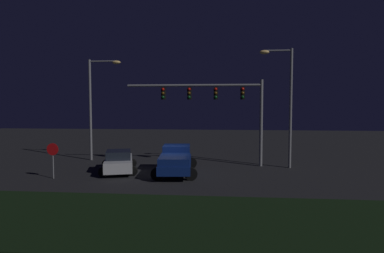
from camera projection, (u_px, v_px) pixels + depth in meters
The scene contains 8 objects.
ground_plane at pixel (168, 173), 22.48m from camera, with size 80.00×80.00×0.00m, color black.
grass_median at pixel (130, 219), 13.36m from camera, with size 26.78×6.88×0.10m, color black.
pickup_truck at pixel (176, 159), 22.37m from camera, with size 3.20×5.56×1.80m.
car_sedan at pixel (119, 161), 22.86m from camera, with size 3.24×4.73×1.51m.
traffic_signal_gantry at pixel (216, 99), 25.10m from camera, with size 10.32×0.56×6.50m.
street_lamp_left at pixel (96, 97), 27.57m from camera, with size 2.74×0.44×8.35m.
street_lamp_right at pixel (285, 94), 24.14m from camera, with size 2.39×0.44×8.68m.
stop_sign at pixel (53, 154), 20.77m from camera, with size 0.76×0.08×2.23m.
Camera 1 is at (3.73, -21.98, 4.60)m, focal length 31.15 mm.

